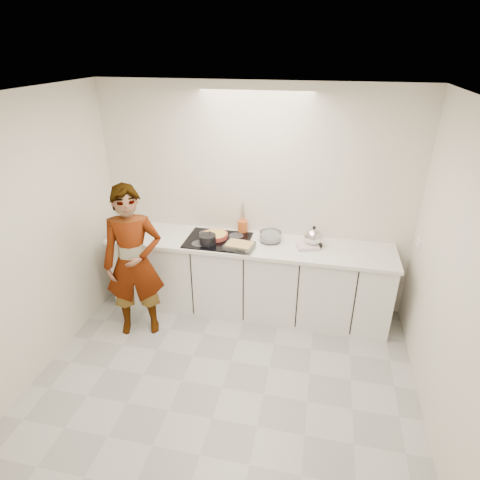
% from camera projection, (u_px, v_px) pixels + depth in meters
% --- Properties ---
extents(floor, '(3.60, 3.20, 0.00)m').
position_uv_depth(floor, '(222.00, 388.00, 3.80)').
color(floor, '#B9B9B6').
rests_on(floor, ground).
extents(ceiling, '(3.60, 3.20, 0.00)m').
position_uv_depth(ceiling, '(214.00, 99.00, 2.65)').
color(ceiling, white).
rests_on(ceiling, wall_back).
extents(wall_back, '(3.60, 0.00, 2.60)m').
position_uv_depth(wall_back, '(254.00, 200.00, 4.63)').
color(wall_back, silver).
rests_on(wall_back, ground).
extents(wall_front, '(3.60, 0.00, 2.60)m').
position_uv_depth(wall_front, '(129.00, 444.00, 1.82)').
color(wall_front, silver).
rests_on(wall_front, ground).
extents(wall_left, '(0.00, 3.20, 2.60)m').
position_uv_depth(wall_left, '(23.00, 248.00, 3.56)').
color(wall_left, silver).
rests_on(wall_left, ground).
extents(wall_right, '(0.02, 3.20, 2.60)m').
position_uv_depth(wall_right, '(459.00, 294.00, 2.91)').
color(wall_right, silver).
rests_on(wall_right, ground).
extents(base_cabinets, '(3.20, 0.58, 0.87)m').
position_uv_depth(base_cabinets, '(248.00, 279.00, 4.73)').
color(base_cabinets, white).
rests_on(base_cabinets, floor).
extents(countertop, '(3.24, 0.64, 0.04)m').
position_uv_depth(countertop, '(249.00, 244.00, 4.53)').
color(countertop, white).
rests_on(countertop, base_cabinets).
extents(hob, '(0.72, 0.54, 0.01)m').
position_uv_depth(hob, '(218.00, 240.00, 4.56)').
color(hob, black).
rests_on(hob, countertop).
extents(tart_dish, '(0.37, 0.37, 0.05)m').
position_uv_depth(tart_dish, '(215.00, 235.00, 4.60)').
color(tart_dish, '#C04433').
rests_on(tart_dish, hob).
extents(saucepan, '(0.20, 0.20, 0.18)m').
position_uv_depth(saucepan, '(208.00, 239.00, 4.44)').
color(saucepan, black).
rests_on(saucepan, hob).
extents(baking_dish, '(0.33, 0.26, 0.06)m').
position_uv_depth(baking_dish, '(239.00, 246.00, 4.35)').
color(baking_dish, silver).
rests_on(baking_dish, hob).
extents(mixing_bowl, '(0.32, 0.32, 0.11)m').
position_uv_depth(mixing_bowl, '(270.00, 237.00, 4.53)').
color(mixing_bowl, silver).
rests_on(mixing_bowl, countertop).
extents(tea_towel, '(0.27, 0.23, 0.04)m').
position_uv_depth(tea_towel, '(308.00, 247.00, 4.39)').
color(tea_towel, white).
rests_on(tea_towel, countertop).
extents(kettle, '(0.24, 0.24, 0.24)m').
position_uv_depth(kettle, '(313.00, 238.00, 4.40)').
color(kettle, black).
rests_on(kettle, countertop).
extents(utensil_crock, '(0.14, 0.14, 0.15)m').
position_uv_depth(utensil_crock, '(243.00, 226.00, 4.74)').
color(utensil_crock, '#D05922').
rests_on(utensil_crock, countertop).
extents(cook, '(0.72, 0.59, 1.71)m').
position_uv_depth(cook, '(134.00, 263.00, 4.22)').
color(cook, white).
rests_on(cook, floor).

